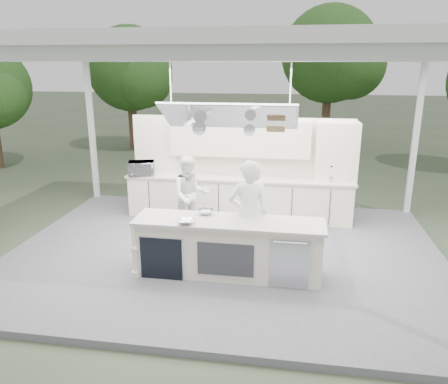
% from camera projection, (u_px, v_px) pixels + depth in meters
% --- Properties ---
extents(ground, '(90.00, 90.00, 0.00)m').
position_uv_depth(ground, '(225.00, 257.00, 8.26)').
color(ground, '#3E4C34').
rests_on(ground, ground).
extents(stage_deck, '(8.00, 6.00, 0.12)m').
position_uv_depth(stage_deck, '(225.00, 254.00, 8.24)').
color(stage_deck, '#5F5E63').
rests_on(stage_deck, ground).
extents(tent, '(8.20, 6.20, 3.86)m').
position_uv_depth(tent, '(226.00, 51.00, 7.19)').
color(tent, white).
rests_on(tent, ground).
extents(demo_island, '(3.10, 0.79, 0.95)m').
position_uv_depth(demo_island, '(227.00, 248.00, 7.20)').
color(demo_island, silver).
rests_on(demo_island, stage_deck).
extents(back_counter, '(5.08, 0.72, 0.95)m').
position_uv_depth(back_counter, '(238.00, 197.00, 9.88)').
color(back_counter, silver).
rests_on(back_counter, stage_deck).
extents(back_wall_unit, '(5.05, 0.48, 2.25)m').
position_uv_depth(back_wall_unit, '(260.00, 154.00, 9.74)').
color(back_wall_unit, silver).
rests_on(back_wall_unit, stage_deck).
extents(tree_cluster, '(19.55, 9.40, 5.85)m').
position_uv_depth(tree_cluster, '(261.00, 69.00, 16.59)').
color(tree_cluster, '#4C3426').
rests_on(tree_cluster, ground).
extents(head_chef, '(0.80, 0.65, 1.90)m').
position_uv_depth(head_chef, '(248.00, 216.00, 7.28)').
color(head_chef, white).
rests_on(head_chef, stage_deck).
extents(sous_chef, '(0.98, 0.89, 1.63)m').
position_uv_depth(sous_chef, '(190.00, 195.00, 8.88)').
color(sous_chef, white).
rests_on(sous_chef, stage_deck).
extents(toaster_oven, '(0.65, 0.52, 0.32)m').
position_uv_depth(toaster_oven, '(141.00, 168.00, 9.88)').
color(toaster_oven, silver).
rests_on(toaster_oven, back_counter).
extents(bowl_large, '(0.32, 0.32, 0.07)m').
position_uv_depth(bowl_large, '(186.00, 221.00, 6.92)').
color(bowl_large, silver).
rests_on(bowl_large, demo_island).
extents(bowl_small, '(0.27, 0.27, 0.08)m').
position_uv_depth(bowl_small, '(206.00, 212.00, 7.36)').
color(bowl_small, silver).
rests_on(bowl_small, demo_island).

